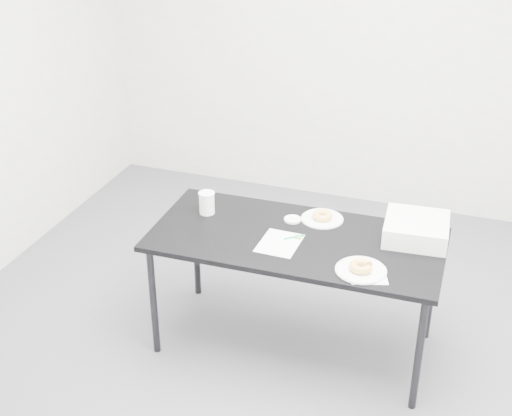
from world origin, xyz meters
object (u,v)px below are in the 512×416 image
(plate_far, at_px, (322,219))
(coffee_cup, at_px, (207,203))
(scorecard, at_px, (279,243))
(bakery_box, at_px, (416,229))
(donut_far, at_px, (322,215))
(donut_near, at_px, (361,266))
(table, at_px, (296,246))
(plate_near, at_px, (361,270))
(pen, at_px, (294,237))

(plate_far, bearing_deg, coffee_cup, -167.49)
(scorecard, bearing_deg, bakery_box, 25.14)
(plate_far, relative_size, coffee_cup, 1.82)
(scorecard, bearing_deg, coffee_cup, 160.78)
(donut_far, bearing_deg, bakery_box, -4.35)
(scorecard, relative_size, donut_far, 2.33)
(donut_near, relative_size, coffee_cup, 0.92)
(donut_near, distance_m, coffee_cup, 1.02)
(table, height_order, bakery_box, bakery_box)
(table, height_order, donut_near, donut_near)
(donut_near, bearing_deg, plate_near, -90.00)
(table, xyz_separation_m, bakery_box, (0.61, 0.20, 0.11))
(plate_near, xyz_separation_m, plate_far, (-0.32, 0.46, -0.00))
(plate_near, height_order, plate_far, plate_near)
(donut_far, relative_size, coffee_cup, 0.86)
(scorecard, bearing_deg, table, 55.23)
(coffee_cup, bearing_deg, scorecard, -20.94)
(bakery_box, bearing_deg, table, -165.79)
(plate_far, bearing_deg, scorecard, -113.98)
(pen, bearing_deg, donut_near, -68.50)
(plate_near, xyz_separation_m, donut_far, (-0.32, 0.46, 0.02))
(plate_near, height_order, coffee_cup, coffee_cup)
(coffee_cup, bearing_deg, table, -9.93)
(donut_near, bearing_deg, coffee_cup, 161.65)
(donut_near, relative_size, donut_far, 1.08)
(plate_near, relative_size, donut_near, 2.13)
(scorecard, xyz_separation_m, pen, (0.06, 0.08, 0.01))
(table, relative_size, coffee_cup, 12.11)
(scorecard, relative_size, donut_near, 2.16)
(pen, height_order, bakery_box, bakery_box)
(table, height_order, plate_near, plate_near)
(donut_near, xyz_separation_m, coffee_cup, (-0.97, 0.32, 0.04))
(donut_near, xyz_separation_m, plate_far, (-0.32, 0.46, -0.03))
(plate_near, relative_size, coffee_cup, 1.96)
(scorecard, bearing_deg, donut_near, -13.77)
(scorecard, distance_m, coffee_cup, 0.54)
(scorecard, bearing_deg, plate_near, -13.77)
(table, height_order, scorecard, scorecard)
(table, distance_m, plate_near, 0.46)
(table, bearing_deg, plate_near, -29.83)
(plate_near, distance_m, coffee_cup, 1.02)
(donut_far, height_order, bakery_box, bakery_box)
(plate_near, distance_m, donut_far, 0.56)
(donut_far, bearing_deg, donut_near, -55.45)
(donut_far, bearing_deg, pen, -109.55)
(scorecard, distance_m, pen, 0.10)
(plate_far, distance_m, coffee_cup, 0.67)
(pen, xyz_separation_m, coffee_cup, (-0.56, 0.11, 0.06))
(plate_far, xyz_separation_m, bakery_box, (0.53, -0.04, 0.05))
(donut_near, bearing_deg, pen, 152.78)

